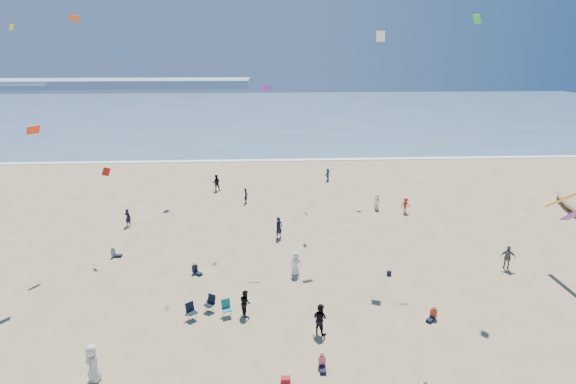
{
  "coord_description": "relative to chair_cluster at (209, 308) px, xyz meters",
  "views": [
    {
      "loc": [
        0.69,
        -16.16,
        15.0
      ],
      "look_at": [
        2.0,
        8.0,
        7.23
      ],
      "focal_mm": 28.0,
      "sensor_mm": 36.0,
      "label": 1
    }
  ],
  "objects": [
    {
      "name": "headland_far",
      "position": [
        -57.34,
        163.04,
        1.1
      ],
      "size": [
        110.0,
        20.0,
        3.2
      ],
      "primitive_type": "cube",
      "color": "#7A8EA8",
      "rests_on": "ground"
    },
    {
      "name": "navy_bag",
      "position": [
        11.84,
        4.27,
        -0.33
      ],
      "size": [
        0.28,
        0.18,
        0.34
      ],
      "primitive_type": "cube",
      "color": "black",
      "rests_on": "ground"
    },
    {
      "name": "cooler",
      "position": [
        4.18,
        -5.82,
        -0.35
      ],
      "size": [
        0.45,
        0.3,
        0.3
      ],
      "primitive_type": "cube",
      "color": "#A31722",
      "rests_on": "ground"
    },
    {
      "name": "ocean",
      "position": [
        2.66,
        88.04,
        -0.47
      ],
      "size": [
        220.0,
        100.0,
        0.06
      ],
      "primitive_type": "cube",
      "color": "#476B84",
      "rests_on": "ground"
    },
    {
      "name": "standing_flyers",
      "position": [
        5.72,
        10.23,
        0.35
      ],
      "size": [
        30.08,
        34.03,
        1.91
      ],
      "color": "silver",
      "rests_on": "ground"
    },
    {
      "name": "black_backpack",
      "position": [
        -0.15,
        1.08,
        -0.31
      ],
      "size": [
        0.3,
        0.22,
        0.38
      ],
      "primitive_type": "cube",
      "color": "black",
      "rests_on": "ground"
    },
    {
      "name": "seated_group",
      "position": [
        3.94,
        0.16,
        -0.08
      ],
      "size": [
        22.03,
        16.01,
        0.84
      ],
      "color": "white",
      "rests_on": "ground"
    },
    {
      "name": "surf_line",
      "position": [
        2.66,
        38.04,
        -0.46
      ],
      "size": [
        220.0,
        1.2,
        0.08
      ],
      "primitive_type": "cube",
      "color": "white",
      "rests_on": "ground"
    },
    {
      "name": "white_tote",
      "position": [
        -1.26,
        0.31,
        -0.3
      ],
      "size": [
        0.35,
        0.2,
        0.4
      ],
      "primitive_type": "cube",
      "color": "silver",
      "rests_on": "ground"
    },
    {
      "name": "kites_aloft",
      "position": [
        11.85,
        5.99,
        13.07
      ],
      "size": [
        43.48,
        40.28,
        28.92
      ],
      "color": "green",
      "rests_on": "ground"
    },
    {
      "name": "chair_cluster",
      "position": [
        0.0,
        0.0,
        0.0
      ],
      "size": [
        2.81,
        1.64,
        1.0
      ],
      "color": "black",
      "rests_on": "ground"
    },
    {
      "name": "headland_near",
      "position": [
        -97.34,
        158.04,
        0.5
      ],
      "size": [
        40.0,
        14.0,
        2.0
      ],
      "primitive_type": "cube",
      "color": "#7A8EA8",
      "rests_on": "ground"
    }
  ]
}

